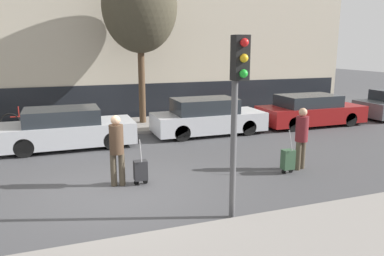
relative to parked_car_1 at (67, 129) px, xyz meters
The scene contains 12 objects.
ground_plane 4.62m from the parked_car_1, 77.15° to the right, with size 80.00×80.00×0.00m, color #424244.
sidewalk_far 2.80m from the parked_car_1, 68.17° to the left, with size 28.00×3.00×0.12m.
parked_car_1 is the anchor object (origin of this frame).
parked_car_2 5.20m from the parked_car_1, ahead, with size 4.31×1.72×1.40m.
parked_car_3 9.99m from the parked_car_1, ahead, with size 4.54×1.81×1.33m.
pedestrian_left 4.33m from the parked_car_1, 76.06° to the right, with size 0.35×0.34×1.75m.
trolley_left 4.58m from the parked_car_1, 69.83° to the right, with size 0.34×0.29×1.15m.
pedestrian_right 7.58m from the parked_car_1, 37.72° to the right, with size 0.34×0.34×1.72m.
trolley_right 7.29m from the parked_car_1, 41.34° to the right, with size 0.34×0.29×1.19m.
traffic_light 7.65m from the parked_car_1, 66.99° to the right, with size 0.28×0.47×3.54m.
parked_bicycle 3.14m from the parked_car_1, 118.42° to the left, with size 1.77×0.06×0.96m.
bare_tree_near_crossing 6.03m from the parked_car_1, 40.86° to the left, with size 3.08×3.08×6.71m.
Camera 1 is at (-1.22, -8.50, 3.33)m, focal length 35.00 mm.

